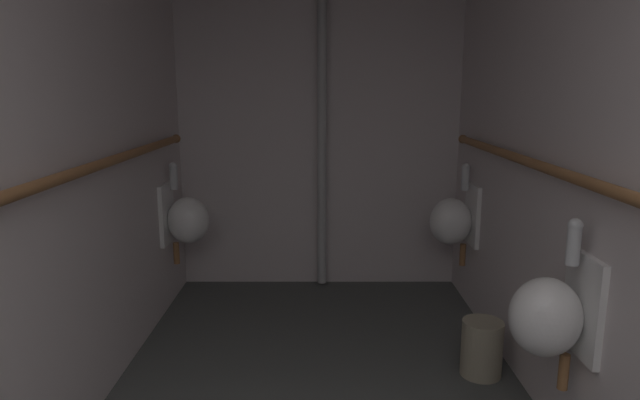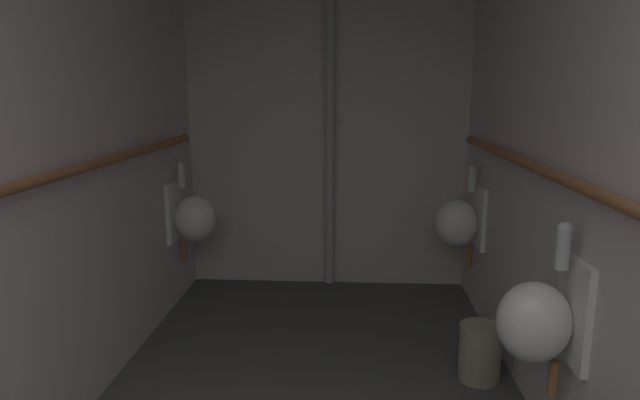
# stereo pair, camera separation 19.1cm
# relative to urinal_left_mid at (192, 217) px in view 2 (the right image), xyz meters

# --- Properties ---
(wall_left) EXTENTS (0.06, 4.62, 2.54)m
(wall_left) POSITION_rel_urinal_left_mid_xyz_m (-0.18, -1.73, 0.60)
(wall_left) COLOR silver
(wall_left) RESTS_ON ground
(wall_right) EXTENTS (0.06, 4.62, 2.54)m
(wall_right) POSITION_rel_urinal_left_mid_xyz_m (2.13, -1.73, 0.60)
(wall_right) COLOR silver
(wall_right) RESTS_ON ground
(wall_back) EXTENTS (2.36, 0.06, 2.54)m
(wall_back) POSITION_rel_urinal_left_mid_xyz_m (0.97, 0.54, 0.60)
(wall_back) COLOR silver
(wall_back) RESTS_ON ground
(urinal_left_mid) EXTENTS (0.32, 0.30, 0.76)m
(urinal_left_mid) POSITION_rel_urinal_left_mid_xyz_m (0.00, 0.00, 0.00)
(urinal_left_mid) COLOR white
(urinal_right_mid) EXTENTS (0.32, 0.30, 0.76)m
(urinal_right_mid) POSITION_rel_urinal_left_mid_xyz_m (1.95, -1.72, 0.00)
(urinal_right_mid) COLOR white
(urinal_right_far) EXTENTS (0.32, 0.30, 0.76)m
(urinal_right_far) POSITION_rel_urinal_left_mid_xyz_m (1.95, -0.04, 0.00)
(urinal_right_far) COLOR white
(supply_pipe_left) EXTENTS (0.06, 3.87, 0.06)m
(supply_pipe_left) POSITION_rel_urinal_left_mid_xyz_m (-0.09, -1.70, 0.56)
(supply_pipe_left) COLOR #936038
(supply_pipe_right) EXTENTS (0.06, 3.90, 0.06)m
(supply_pipe_right) POSITION_rel_urinal_left_mid_xyz_m (2.04, -1.76, 0.56)
(supply_pipe_right) COLOR #936038
(standpipe_back_wall) EXTENTS (0.07, 0.07, 2.49)m
(standpipe_back_wall) POSITION_rel_urinal_left_mid_xyz_m (1.00, 0.43, 0.60)
(standpipe_back_wall) COLOR #B2B2B2
(standpipe_back_wall) RESTS_ON ground
(waste_bin) EXTENTS (0.23, 0.23, 0.32)m
(waste_bin) POSITION_rel_urinal_left_mid_xyz_m (1.90, -1.00, -0.51)
(waste_bin) COLOR #9E937A
(waste_bin) RESTS_ON ground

